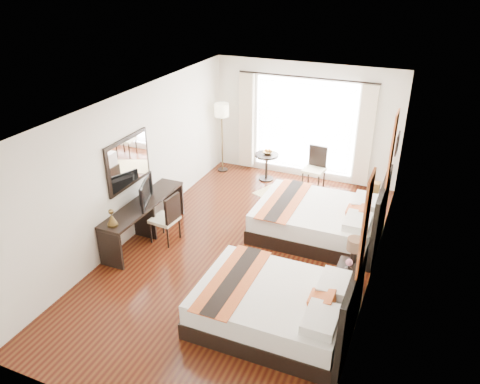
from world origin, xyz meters
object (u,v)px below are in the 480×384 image
at_px(console_desk, 145,220).
at_px(side_table, 266,167).
at_px(vase, 349,267).
at_px(fruit_bowl, 268,153).
at_px(bed_far, 321,219).
at_px(nightstand, 349,278).
at_px(window_chair, 314,176).
at_px(desk_chair, 166,227).
at_px(floor_lamp, 222,115).
at_px(table_lamp, 355,246).
at_px(television, 142,192).
at_px(bed_near, 279,306).

distance_m(console_desk, side_table, 3.64).
xyz_separation_m(vase, fruit_bowl, (-2.70, 3.73, 0.13)).
relative_size(bed_far, side_table, 3.54).
bearing_deg(console_desk, vase, -4.22).
bearing_deg(nightstand, window_chair, 113.36).
distance_m(vase, desk_chair, 3.54).
xyz_separation_m(desk_chair, side_table, (0.80, 3.38, 0.03)).
bearing_deg(console_desk, window_chair, 54.51).
xyz_separation_m(desk_chair, floor_lamp, (-0.42, 3.46, 1.18)).
bearing_deg(vase, bed_far, 116.46).
relative_size(bed_far, table_lamp, 5.62).
bearing_deg(bed_far, side_table, 132.77).
bearing_deg(floor_lamp, window_chair, -2.10).
xyz_separation_m(nightstand, desk_chair, (-3.51, 0.14, 0.07)).
bearing_deg(side_table, television, -109.64).
xyz_separation_m(nightstand, table_lamp, (0.02, 0.11, 0.55)).
xyz_separation_m(vase, television, (-3.94, 0.28, 0.43)).
bearing_deg(floor_lamp, bed_far, -34.27).
relative_size(bed_near, fruit_bowl, 9.46).
xyz_separation_m(nightstand, television, (-3.94, 0.09, 0.76)).
xyz_separation_m(bed_far, side_table, (-1.87, 2.02, -0.01)).
relative_size(table_lamp, fruit_bowl, 1.75).
height_order(table_lamp, side_table, table_lamp).
bearing_deg(side_table, bed_near, -67.95).
distance_m(television, desk_chair, 0.81).
relative_size(nightstand, table_lamp, 1.17).
distance_m(television, floor_lamp, 3.55).
bearing_deg(window_chair, bed_far, 24.49).
xyz_separation_m(nightstand, fruit_bowl, (-2.69, 3.54, 0.46)).
height_order(side_table, fruit_bowl, fruit_bowl).
bearing_deg(floor_lamp, fruit_bowl, -3.07).
bearing_deg(nightstand, table_lamp, 78.07).
bearing_deg(vase, window_chair, 112.30).
distance_m(vase, floor_lamp, 5.54).
bearing_deg(floor_lamp, console_desk, -90.44).
bearing_deg(window_chair, television, -29.28).
distance_m(vase, window_chair, 4.02).
relative_size(desk_chair, fruit_bowl, 4.15).
relative_size(nightstand, console_desk, 0.22).
bearing_deg(vase, television, 175.94).
relative_size(vase, window_chair, 0.14).
bearing_deg(desk_chair, television, 12.00).
relative_size(bed_far, window_chair, 2.38).
relative_size(vase, floor_lamp, 0.08).
distance_m(nightstand, television, 4.01).
xyz_separation_m(table_lamp, side_table, (-2.73, 3.41, -0.45)).
bearing_deg(bed_far, floor_lamp, 145.73).
xyz_separation_m(bed_far, television, (-3.09, -1.41, 0.65)).
relative_size(nightstand, side_table, 0.73).
bearing_deg(console_desk, nightstand, -1.46).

